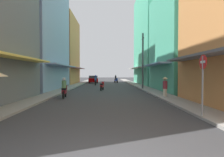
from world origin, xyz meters
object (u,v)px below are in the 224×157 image
object	(u,v)px
motorbike_black	(96,81)
motorbike_maroon	(64,89)
parked_car	(93,79)
utility_pole	(143,61)
pedestrian_foreground	(165,86)
street_sign_no_entry	(203,77)
motorbike_red	(102,86)
motorbike_blue	(116,79)

from	to	relation	value
motorbike_black	motorbike_maroon	xyz separation A→B (m)	(-1.33, -15.39, 0.00)
parked_car	motorbike_maroon	bearing A→B (deg)	-91.13
utility_pole	motorbike_black	bearing A→B (deg)	126.62
pedestrian_foreground	street_sign_no_entry	xyz separation A→B (m)	(-0.41, -6.40, 0.80)
motorbike_red	street_sign_no_entry	xyz separation A→B (m)	(4.59, -12.84, 1.21)
motorbike_red	street_sign_no_entry	size ratio (longest dim) A/B	0.68
motorbike_maroon	pedestrian_foreground	distance (m)	7.68
motorbike_maroon	pedestrian_foreground	size ratio (longest dim) A/B	1.11
motorbike_blue	parked_car	distance (m)	4.48
parked_car	pedestrian_foreground	bearing A→B (deg)	-71.78
motorbike_blue	pedestrian_foreground	size ratio (longest dim) A/B	1.07
parked_car	utility_pole	xyz separation A→B (m)	(6.94, -14.57, 2.59)
pedestrian_foreground	motorbike_blue	bearing A→B (deg)	97.09
motorbike_black	motorbike_blue	distance (m)	7.73
motorbike_black	utility_pole	distance (m)	10.45
motorbike_black	motorbike_maroon	world-z (taller)	same
motorbike_black	parked_car	size ratio (longest dim) A/B	0.43
pedestrian_foreground	motorbike_maroon	bearing A→B (deg)	178.79
motorbike_black	motorbike_blue	bearing A→B (deg)	62.67
utility_pole	street_sign_no_entry	size ratio (longest dim) A/B	2.45
street_sign_no_entry	pedestrian_foreground	bearing A→B (deg)	86.33
motorbike_red	motorbike_blue	world-z (taller)	motorbike_blue
motorbike_blue	street_sign_no_entry	world-z (taller)	street_sign_no_entry
motorbike_red	utility_pole	size ratio (longest dim) A/B	0.28
motorbike_black	pedestrian_foreground	xyz separation A→B (m)	(6.34, -15.56, 0.21)
parked_car	utility_pole	distance (m)	16.34
motorbike_maroon	parked_car	world-z (taller)	motorbike_maroon
pedestrian_foreground	utility_pole	distance (m)	7.83
motorbike_red	motorbike_blue	xyz separation A→B (m)	(2.21, 15.98, 0.20)
parked_car	street_sign_no_entry	bearing A→B (deg)	-76.47
motorbike_black	utility_pole	size ratio (longest dim) A/B	0.28
motorbike_black	street_sign_no_entry	world-z (taller)	street_sign_no_entry
motorbike_red	pedestrian_foreground	distance (m)	8.17
pedestrian_foreground	utility_pole	xyz separation A→B (m)	(-0.31, 7.44, 2.41)
parked_car	motorbike_black	bearing A→B (deg)	-82.03
motorbike_maroon	street_sign_no_entry	distance (m)	9.84
motorbike_blue	utility_pole	xyz separation A→B (m)	(2.48, -14.99, 2.62)
motorbike_blue	pedestrian_foreground	distance (m)	22.60
motorbike_maroon	utility_pole	bearing A→B (deg)	44.66
motorbike_red	utility_pole	xyz separation A→B (m)	(4.69, 1.00, 2.82)
motorbike_black	parked_car	xyz separation A→B (m)	(-0.90, 6.45, 0.04)
motorbike_maroon	parked_car	distance (m)	21.85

